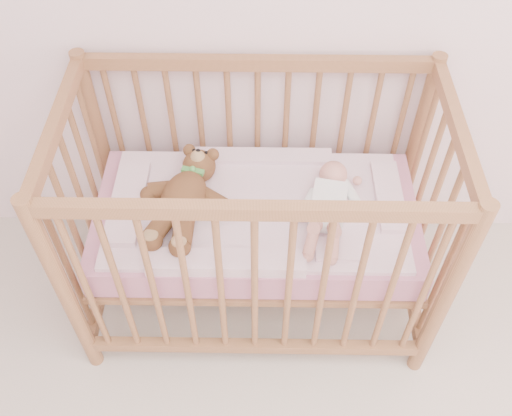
# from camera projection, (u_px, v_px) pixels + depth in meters

# --- Properties ---
(crib) EXTENTS (1.36, 0.76, 1.00)m
(crib) POSITION_uv_depth(u_px,v_px,m) (256.00, 218.00, 2.18)
(crib) COLOR #A46D45
(crib) RESTS_ON floor
(mattress) EXTENTS (1.22, 0.62, 0.13)m
(mattress) POSITION_uv_depth(u_px,v_px,m) (256.00, 221.00, 2.19)
(mattress) COLOR #CC7F96
(mattress) RESTS_ON crib
(blanket) EXTENTS (1.10, 0.58, 0.06)m
(blanket) POSITION_uv_depth(u_px,v_px,m) (256.00, 208.00, 2.14)
(blanket) COLOR #ECA3BD
(blanket) RESTS_ON mattress
(baby) EXTENTS (0.31, 0.51, 0.11)m
(baby) POSITION_uv_depth(u_px,v_px,m) (329.00, 200.00, 2.06)
(baby) COLOR white
(baby) RESTS_ON blanket
(teddy_bear) EXTENTS (0.47, 0.58, 0.14)m
(teddy_bear) POSITION_uv_depth(u_px,v_px,m) (184.00, 196.00, 2.06)
(teddy_bear) COLOR brown
(teddy_bear) RESTS_ON blanket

